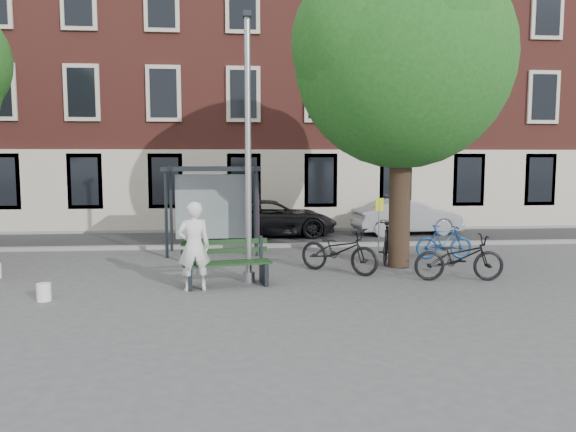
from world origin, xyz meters
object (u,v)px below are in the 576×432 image
(bike_b, at_px, (444,242))
(bike_a, at_px, (459,258))
(painter, at_px, (194,246))
(bench, at_px, (226,265))
(car_dark, at_px, (272,218))
(lamppost, at_px, (248,162))
(bike_c, at_px, (339,250))
(car_silver, at_px, (407,217))
(notice_sign, at_px, (379,215))
(bus_shelter, at_px, (226,190))
(bike_d, at_px, (388,242))

(bike_b, bearing_deg, bike_a, 168.18)
(painter, relative_size, bench, 0.95)
(bike_a, distance_m, car_dark, 8.86)
(lamppost, distance_m, bike_c, 3.29)
(painter, xyz_separation_m, car_silver, (7.32, 8.42, -0.31))
(painter, xyz_separation_m, bike_c, (3.47, 1.59, -0.41))
(bench, relative_size, bike_b, 1.27)
(bike_a, height_order, bike_b, bike_a)
(notice_sign, bearing_deg, car_dark, 102.52)
(bus_shelter, relative_size, car_silver, 0.71)
(bike_c, relative_size, car_silver, 0.54)
(bike_c, bearing_deg, lamppost, 149.76)
(bench, distance_m, bike_b, 6.78)
(bus_shelter, bearing_deg, bike_c, -48.46)
(car_dark, xyz_separation_m, notice_sign, (2.94, -4.27, 0.52))
(lamppost, bearing_deg, bike_c, 20.56)
(bike_a, height_order, bike_c, bike_c)
(lamppost, distance_m, bus_shelter, 4.24)
(car_dark, height_order, car_silver, car_dark)
(bus_shelter, bearing_deg, lamppost, -81.57)
(bench, distance_m, bike_c, 3.03)
(bus_shelter, bearing_deg, car_silver, 27.99)
(bus_shelter, relative_size, painter, 1.46)
(car_dark, bearing_deg, notice_sign, -146.89)
(lamppost, bearing_deg, bike_b, 24.31)
(bike_d, relative_size, car_silver, 0.47)
(bike_c, distance_m, car_dark, 6.92)
(bench, distance_m, car_dark, 8.12)
(car_silver, bearing_deg, bike_d, 151.70)
(bus_shelter, xyz_separation_m, bike_a, (5.53, -4.39, -1.37))
(bench, distance_m, bike_a, 5.44)
(bike_c, height_order, bike_d, bike_d)
(bike_a, height_order, car_dark, car_dark)
(lamppost, distance_m, bike_a, 5.42)
(bike_b, relative_size, bike_d, 0.85)
(painter, distance_m, notice_sign, 6.59)
(bus_shelter, height_order, notice_sign, bus_shelter)
(lamppost, distance_m, car_silver, 10.05)
(bike_a, relative_size, car_silver, 0.52)
(painter, relative_size, bike_a, 0.93)
(notice_sign, bearing_deg, bus_shelter, 148.87)
(car_dark, bearing_deg, bus_shelter, 154.21)
(lamppost, distance_m, bike_d, 4.98)
(bike_c, relative_size, car_dark, 0.45)
(lamppost, relative_size, car_silver, 1.52)
(bike_a, bearing_deg, bike_c, 72.20)
(bike_b, distance_m, notice_sign, 2.01)
(bike_a, xyz_separation_m, notice_sign, (-0.99, 3.66, 0.63))
(bike_b, xyz_separation_m, car_dark, (-4.64, 5.11, 0.18))
(bench, xyz_separation_m, bike_c, (2.78, 1.18, 0.10))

